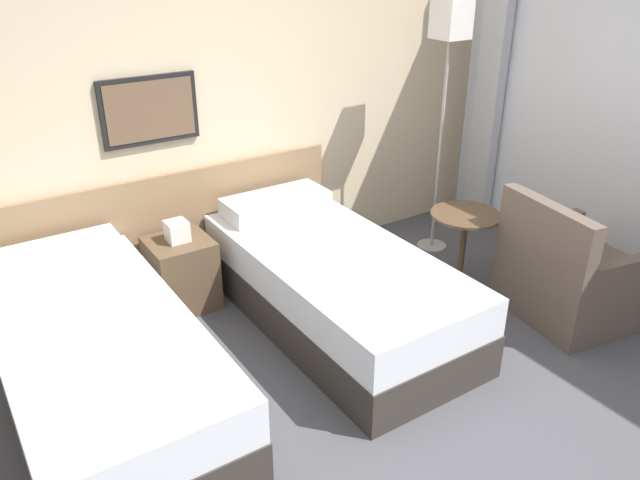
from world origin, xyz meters
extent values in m
plane|color=#47474C|center=(0.00, 0.00, 0.00)|extent=(16.00, 16.00, 0.00)
cube|color=#C6B28E|center=(0.00, 2.07, 1.35)|extent=(10.00, 0.06, 2.70)
cube|color=#846647|center=(-0.55, 2.02, 0.44)|extent=(2.64, 0.04, 0.88)
cube|color=black|center=(-0.55, 2.02, 1.33)|extent=(0.64, 0.03, 0.44)
cube|color=brown|center=(-0.55, 2.00, 1.33)|extent=(0.58, 0.01, 0.38)
cube|color=#B7BAC1|center=(2.26, 1.69, 1.32)|extent=(0.10, 0.24, 2.64)
cube|color=#332D28|center=(-1.31, 0.98, 0.14)|extent=(0.95, 2.02, 0.28)
cube|color=silver|center=(-1.31, 0.98, 0.41)|extent=(0.94, 2.00, 0.25)
cube|color=silver|center=(-1.31, 1.76, 0.59)|extent=(0.76, 0.34, 0.13)
cube|color=#332D28|center=(0.21, 0.98, 0.14)|extent=(0.95, 2.02, 0.28)
cube|color=silver|center=(0.21, 0.98, 0.41)|extent=(0.94, 2.00, 0.25)
cube|color=silver|center=(0.21, 1.76, 0.59)|extent=(0.76, 0.34, 0.13)
cube|color=brown|center=(-0.55, 1.75, 0.25)|extent=(0.41, 0.41, 0.50)
cube|color=silver|center=(-0.55, 1.75, 0.57)|extent=(0.14, 0.14, 0.14)
cylinder|color=#9E9993|center=(1.52, 1.47, 0.01)|extent=(0.24, 0.24, 0.02)
cylinder|color=#9E9993|center=(1.52, 1.47, 0.85)|extent=(0.02, 0.02, 1.66)
cube|color=silver|center=(1.52, 1.47, 1.81)|extent=(0.22, 0.22, 0.27)
cylinder|color=brown|center=(1.26, 0.89, 0.01)|extent=(0.32, 0.32, 0.01)
cylinder|color=brown|center=(1.26, 0.89, 0.29)|extent=(0.05, 0.05, 0.54)
cylinder|color=brown|center=(1.26, 0.89, 0.57)|extent=(0.50, 0.50, 0.02)
cube|color=brown|center=(1.64, 0.20, 0.19)|extent=(0.88, 0.90, 0.39)
cube|color=brown|center=(1.31, 0.26, 0.62)|extent=(0.23, 0.79, 0.47)
cube|color=brown|center=(1.58, -0.14, 0.48)|extent=(0.65, 0.20, 0.18)
cube|color=brown|center=(1.70, 0.55, 0.48)|extent=(0.65, 0.20, 0.18)
camera|label=1|loc=(-1.82, -1.91, 2.33)|focal=35.00mm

